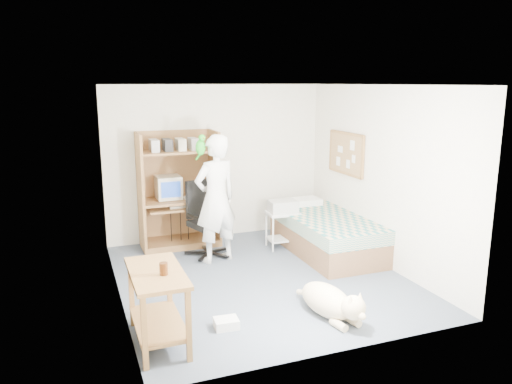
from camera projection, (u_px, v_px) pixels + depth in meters
floor at (261, 278)px, 6.60m from camera, size 4.00×4.00×0.00m
wall_back at (216, 162)px, 8.16m from camera, size 3.60×0.02×2.50m
wall_right at (381, 176)px, 6.96m from camera, size 0.02×4.00×2.50m
wall_left at (115, 197)px, 5.71m from camera, size 0.02×4.00×2.50m
ceiling at (261, 85)px, 6.07m from camera, size 3.60×4.00×0.02m
computer_hutch at (178, 194)px, 7.77m from camera, size 1.20×0.63×1.80m
bed at (326, 233)px, 7.56m from camera, size 1.02×2.02×0.66m
side_desk at (158, 296)px, 4.87m from camera, size 0.50×1.00×0.75m
corkboard at (346, 153)px, 7.73m from camera, size 0.04×0.94×0.66m
office_chair at (206, 229)px, 7.42m from camera, size 0.63×0.63×1.10m
person at (216, 199)px, 7.05m from camera, size 0.77×0.62×1.83m
parrot at (201, 146)px, 6.83m from camera, size 0.13×0.23×0.37m
dog at (331, 301)px, 5.46m from camera, size 0.50×1.13×0.42m
printer_cart at (283, 224)px, 7.73m from camera, size 0.51×0.42×0.58m
printer at (283, 206)px, 7.67m from camera, size 0.44×0.35×0.18m
crt_monitor at (168, 187)px, 7.70m from camera, size 0.37×0.40×0.35m
keyboard at (184, 206)px, 7.67m from camera, size 0.45×0.16×0.03m
pencil_cup at (202, 194)px, 7.81m from camera, size 0.08×0.08×0.12m
drink_glass at (164, 269)px, 4.70m from camera, size 0.08×0.08×0.12m
floor_box_a at (226, 323)px, 5.25m from camera, size 0.26×0.22×0.10m
floor_box_b at (165, 339)px, 4.95m from camera, size 0.20×0.23×0.08m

